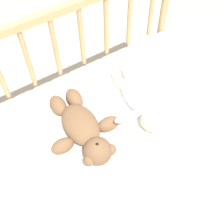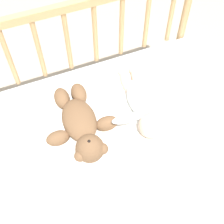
# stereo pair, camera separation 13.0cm
# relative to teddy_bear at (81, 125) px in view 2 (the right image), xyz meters

# --- Properties ---
(ground_plane) EXTENTS (12.00, 12.00, 0.00)m
(ground_plane) POSITION_rel_teddy_bear_xyz_m (0.14, -0.01, -0.50)
(ground_plane) COLOR tan
(crib_mattress) EXTENTS (1.13, 0.70, 0.46)m
(crib_mattress) POSITION_rel_teddy_bear_xyz_m (0.14, -0.01, -0.27)
(crib_mattress) COLOR silver
(crib_mattress) RESTS_ON ground_plane
(crib_rail) EXTENTS (1.13, 0.04, 0.82)m
(crib_rail) POSITION_rel_teddy_bear_xyz_m (0.14, 0.36, 0.07)
(crib_rail) COLOR tan
(crib_rail) RESTS_ON ground_plane
(blanket) EXTENTS (0.80, 0.55, 0.01)m
(blanket) POSITION_rel_teddy_bear_xyz_m (0.16, 0.03, -0.04)
(blanket) COLOR white
(blanket) RESTS_ON crib_mattress
(teddy_bear) EXTENTS (0.31, 0.41, 0.12)m
(teddy_bear) POSITION_rel_teddy_bear_xyz_m (0.00, 0.00, 0.00)
(teddy_bear) COLOR brown
(teddy_bear) RESTS_ON crib_mattress
(baby) EXTENTS (0.33, 0.42, 0.11)m
(baby) POSITION_rel_teddy_bear_xyz_m (0.28, -0.01, -0.00)
(baby) COLOR white
(baby) RESTS_ON crib_mattress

